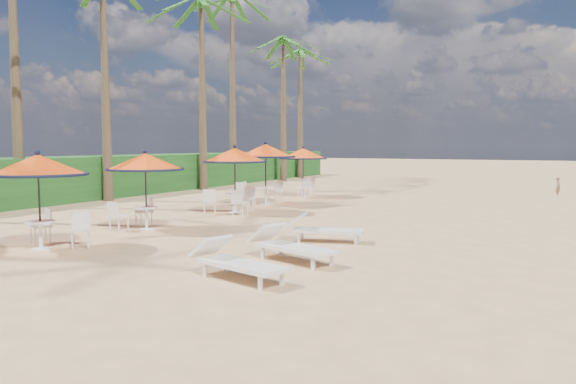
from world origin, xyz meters
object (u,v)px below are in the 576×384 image
Objects in this scene: station_3 at (264,158)px; station_4 at (303,158)px; lounger_mid at (289,244)px; station_0 at (41,174)px; station_1 at (144,169)px; lounger_far at (320,228)px; lounger_near at (234,260)px; station_2 at (234,163)px.

station_4 is at bearing 90.44° from station_3.
station_4 is 1.07× the size of lounger_mid.
station_0 is 1.01× the size of station_1.
station_0 is at bearing -158.91° from lounger_far.
station_4 is 13.89m from lounger_mid.
station_1 is 1.04× the size of lounger_mid.
station_4 reaches higher than station_1.
station_1 is 10.73m from station_4.
station_4 is at bearing 127.12° from lounger_near.
station_0 reaches higher than lounger_near.
station_1 is at bearing -88.22° from station_4.
lounger_near is (5.54, -14.37, -1.38)m from station_4.
station_0 is at bearing -91.59° from station_2.
station_4 is (-0.03, 3.59, -0.07)m from station_3.
lounger_far is at bearing 35.99° from station_0.
station_2 is 6.35m from lounger_far.
lounger_far is at bearing -51.54° from station_3.
station_2 is 8.18m from lounger_mid.
lounger_near is (5.51, -10.78, -1.45)m from station_3.
station_2 is 1.14× the size of lounger_far.
station_4 is at bearing 134.04° from lounger_mid.
station_2 is 1.09× the size of lounger_mid.
station_3 is at bearing 99.31° from station_2.
station_1 is at bearing -179.61° from lounger_mid.
lounger_mid is (5.69, -12.60, -1.38)m from station_4.
station_3 is (-0.31, 7.13, 0.12)m from station_1.
station_2 reaches higher than station_4.
lounger_mid is 1.05× the size of lounger_far.
station_0 reaches higher than station_1.
station_2 is at bearing 138.47° from lounger_near.
lounger_mid is (5.20, -6.17, -1.34)m from station_2.
station_1 is 5.21m from lounger_far.
lounger_near is (5.21, -3.65, -1.33)m from station_1.
station_4 is (-0.49, 6.43, 0.03)m from station_2.
lounger_near is 1.78m from lounger_mid.
station_1 is 1.08× the size of lounger_far.
lounger_far is (5.07, 3.68, -1.35)m from station_0.
station_0 is at bearing -146.07° from lounger_mid.
station_3 is at bearing 141.88° from lounger_mid.
lounger_mid is at bearing 101.06° from lounger_near.
station_2 is (0.16, 4.29, 0.02)m from station_1.
lounger_near is at bearing -102.26° from lounger_far.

